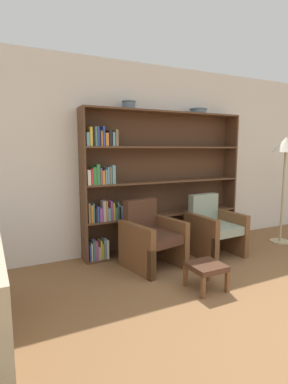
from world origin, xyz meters
name	(u,v)px	position (x,y,z in m)	size (l,w,h in m)	color
wall_back	(166,159)	(0.00, 2.75, 1.38)	(12.00, 0.06, 2.75)	silver
bookshelf	(152,183)	(-0.33, 2.59, 1.02)	(2.54, 0.30, 2.07)	brown
bowl_sage	(129,104)	(-0.71, 2.56, 2.13)	(0.20, 0.20, 0.11)	slate
bowl_cream	(198,111)	(0.46, 2.56, 2.11)	(0.27, 0.27, 0.08)	slate
armchair_leather	(151,237)	(-0.64, 2.03, 0.39)	(0.76, 0.80, 0.86)	brown
armchair_cushioned	(213,228)	(0.38, 2.03, 0.39)	(0.68, 0.71, 0.86)	brown
floor_lamp	(286,151)	(1.76, 1.98, 1.50)	(0.43, 0.43, 1.72)	tan
footstool	(206,268)	(-0.41, 1.16, 0.24)	(0.36, 0.36, 0.29)	brown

